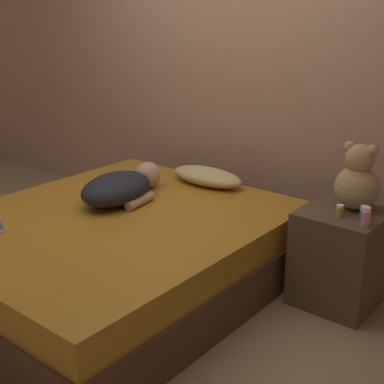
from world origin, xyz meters
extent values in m
plane|color=#937551|center=(0.00, 0.00, 0.00)|extent=(12.00, 12.00, 0.00)
cube|color=tan|center=(0.00, 1.31, 1.30)|extent=(8.00, 0.06, 2.60)
cube|color=#4C331E|center=(0.00, 0.00, 0.14)|extent=(1.78, 2.07, 0.29)
cube|color=#B2721E|center=(0.00, 0.00, 0.38)|extent=(1.74, 2.03, 0.19)
cube|color=brown|center=(1.18, 0.71, 0.29)|extent=(0.46, 0.47, 0.58)
ellipsoid|color=tan|center=(0.06, 0.87, 0.54)|extent=(0.58, 0.27, 0.12)
ellipsoid|color=black|center=(-0.17, 0.19, 0.58)|extent=(0.45, 0.61, 0.19)
sphere|color=tan|center=(-0.22, 0.54, 0.57)|extent=(0.19, 0.19, 0.19)
cylinder|color=tan|center=(-0.01, 0.24, 0.51)|extent=(0.10, 0.26, 0.06)
sphere|color=tan|center=(1.21, 0.80, 0.71)|extent=(0.26, 0.26, 0.26)
sphere|color=tan|center=(1.21, 0.80, 0.89)|extent=(0.17, 0.17, 0.17)
sphere|color=tan|center=(1.14, 0.80, 0.95)|extent=(0.07, 0.07, 0.07)
sphere|color=tan|center=(1.28, 0.80, 0.95)|extent=(0.07, 0.07, 0.07)
cylinder|color=#3866B2|center=(1.33, 0.63, 0.62)|extent=(0.05, 0.05, 0.07)
cylinder|color=white|center=(1.33, 0.63, 0.67)|extent=(0.04, 0.04, 0.02)
cylinder|color=pink|center=(1.36, 0.58, 0.63)|extent=(0.05, 0.05, 0.08)
cylinder|color=white|center=(1.36, 0.58, 0.68)|extent=(0.04, 0.04, 0.02)
cylinder|color=gold|center=(1.19, 0.62, 0.61)|extent=(0.04, 0.04, 0.05)
cylinder|color=white|center=(1.19, 0.62, 0.65)|extent=(0.04, 0.04, 0.02)
camera|label=1|loc=(2.32, -2.08, 1.70)|focal=50.00mm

